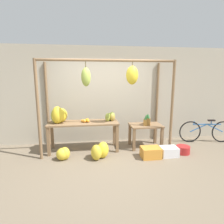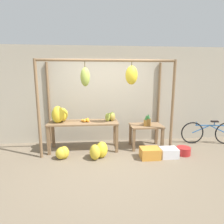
{
  "view_description": "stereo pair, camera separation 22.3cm",
  "coord_description": "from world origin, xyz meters",
  "px_view_note": "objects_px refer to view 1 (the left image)",
  "views": [
    {
      "loc": [
        -0.51,
        -3.94,
        1.94
      ],
      "look_at": [
        0.15,
        0.87,
        1.02
      ],
      "focal_mm": 30.0,
      "sensor_mm": 36.0,
      "label": 1
    },
    {
      "loc": [
        -0.29,
        -3.97,
        1.94
      ],
      "look_at": [
        0.15,
        0.87,
        1.02
      ],
      "focal_mm": 30.0,
      "sensor_mm": 36.0,
      "label": 2
    }
  ],
  "objects_px": {
    "orange_pile": "(86,120)",
    "blue_bucket": "(183,150)",
    "fruit_crate_white": "(151,152)",
    "banana_pile_ground_right": "(99,151)",
    "papaya_pile": "(111,117)",
    "parked_bicycle": "(206,131)",
    "pineapple_cluster": "(147,120)",
    "banana_pile_on_table": "(58,115)",
    "banana_pile_ground_left": "(63,154)",
    "fruit_crate_purple": "(169,152)"
  },
  "relations": [
    {
      "from": "banana_pile_ground_left",
      "to": "banana_pile_ground_right",
      "type": "xyz_separation_m",
      "value": [
        0.84,
        -0.04,
        0.04
      ]
    },
    {
      "from": "parked_bicycle",
      "to": "pineapple_cluster",
      "type": "bearing_deg",
      "value": -175.29
    },
    {
      "from": "banana_pile_ground_right",
      "to": "fruit_crate_white",
      "type": "relative_size",
      "value": 1.19
    },
    {
      "from": "orange_pile",
      "to": "parked_bicycle",
      "type": "distance_m",
      "value": 3.58
    },
    {
      "from": "parked_bicycle",
      "to": "banana_pile_ground_left",
      "type": "bearing_deg",
      "value": -170.71
    },
    {
      "from": "banana_pile_ground_right",
      "to": "papaya_pile",
      "type": "bearing_deg",
      "value": 59.49
    },
    {
      "from": "orange_pile",
      "to": "fruit_crate_white",
      "type": "distance_m",
      "value": 1.82
    },
    {
      "from": "papaya_pile",
      "to": "banana_pile_ground_right",
      "type": "bearing_deg",
      "value": -120.51
    },
    {
      "from": "banana_pile_ground_right",
      "to": "parked_bicycle",
      "type": "height_order",
      "value": "parked_bicycle"
    },
    {
      "from": "pineapple_cluster",
      "to": "parked_bicycle",
      "type": "bearing_deg",
      "value": 4.71
    },
    {
      "from": "pineapple_cluster",
      "to": "banana_pile_ground_left",
      "type": "relative_size",
      "value": 0.77
    },
    {
      "from": "fruit_crate_white",
      "to": "banana_pile_ground_right",
      "type": "bearing_deg",
      "value": 174.6
    },
    {
      "from": "fruit_crate_white",
      "to": "fruit_crate_purple",
      "type": "xyz_separation_m",
      "value": [
        0.48,
        0.02,
        -0.01
      ]
    },
    {
      "from": "pineapple_cluster",
      "to": "fruit_crate_purple",
      "type": "distance_m",
      "value": 0.99
    },
    {
      "from": "pineapple_cluster",
      "to": "blue_bucket",
      "type": "height_order",
      "value": "pineapple_cluster"
    },
    {
      "from": "blue_bucket",
      "to": "parked_bicycle",
      "type": "xyz_separation_m",
      "value": [
        1.1,
        0.7,
        0.24
      ]
    },
    {
      "from": "blue_bucket",
      "to": "papaya_pile",
      "type": "height_order",
      "value": "papaya_pile"
    },
    {
      "from": "banana_pile_on_table",
      "to": "banana_pile_ground_right",
      "type": "xyz_separation_m",
      "value": [
        1.0,
        -0.59,
        -0.78
      ]
    },
    {
      "from": "pineapple_cluster",
      "to": "banana_pile_ground_left",
      "type": "xyz_separation_m",
      "value": [
        -2.2,
        -0.51,
        -0.62
      ]
    },
    {
      "from": "pineapple_cluster",
      "to": "fruit_crate_white",
      "type": "bearing_deg",
      "value": -99.06
    },
    {
      "from": "orange_pile",
      "to": "banana_pile_ground_right",
      "type": "distance_m",
      "value": 0.9
    },
    {
      "from": "banana_pile_ground_left",
      "to": "banana_pile_ground_right",
      "type": "height_order",
      "value": "banana_pile_ground_right"
    },
    {
      "from": "orange_pile",
      "to": "fruit_crate_white",
      "type": "xyz_separation_m",
      "value": [
        1.54,
        -0.69,
        -0.69
      ]
    },
    {
      "from": "orange_pile",
      "to": "banana_pile_ground_left",
      "type": "xyz_separation_m",
      "value": [
        -0.55,
        -0.53,
        -0.67
      ]
    },
    {
      "from": "papaya_pile",
      "to": "parked_bicycle",
      "type": "bearing_deg",
      "value": 1.97
    },
    {
      "from": "orange_pile",
      "to": "fruit_crate_purple",
      "type": "distance_m",
      "value": 2.24
    },
    {
      "from": "pineapple_cluster",
      "to": "parked_bicycle",
      "type": "distance_m",
      "value": 1.96
    },
    {
      "from": "banana_pile_ground_left",
      "to": "fruit_crate_white",
      "type": "height_order",
      "value": "banana_pile_ground_left"
    },
    {
      "from": "banana_pile_ground_left",
      "to": "fruit_crate_purple",
      "type": "distance_m",
      "value": 2.57
    },
    {
      "from": "orange_pile",
      "to": "papaya_pile",
      "type": "relative_size",
      "value": 0.68
    },
    {
      "from": "blue_bucket",
      "to": "papaya_pile",
      "type": "xyz_separation_m",
      "value": [
        -1.79,
        0.6,
        0.79
      ]
    },
    {
      "from": "orange_pile",
      "to": "pineapple_cluster",
      "type": "distance_m",
      "value": 1.65
    },
    {
      "from": "banana_pile_ground_left",
      "to": "blue_bucket",
      "type": "xyz_separation_m",
      "value": [
        3.0,
        -0.03,
        -0.05
      ]
    },
    {
      "from": "banana_pile_ground_left",
      "to": "fruit_crate_purple",
      "type": "xyz_separation_m",
      "value": [
        2.57,
        -0.14,
        -0.03
      ]
    },
    {
      "from": "pineapple_cluster",
      "to": "banana_pile_on_table",
      "type": "bearing_deg",
      "value": 179.29
    },
    {
      "from": "pineapple_cluster",
      "to": "banana_pile_ground_right",
      "type": "height_order",
      "value": "pineapple_cluster"
    },
    {
      "from": "fruit_crate_white",
      "to": "fruit_crate_purple",
      "type": "height_order",
      "value": "fruit_crate_white"
    },
    {
      "from": "orange_pile",
      "to": "blue_bucket",
      "type": "relative_size",
      "value": 0.65
    },
    {
      "from": "banana_pile_on_table",
      "to": "papaya_pile",
      "type": "distance_m",
      "value": 1.36
    },
    {
      "from": "blue_bucket",
      "to": "orange_pile",
      "type": "bearing_deg",
      "value": 167.12
    },
    {
      "from": "banana_pile_on_table",
      "to": "fruit_crate_white",
      "type": "xyz_separation_m",
      "value": [
        2.25,
        -0.7,
        -0.84
      ]
    },
    {
      "from": "blue_bucket",
      "to": "fruit_crate_white",
      "type": "bearing_deg",
      "value": -171.74
    },
    {
      "from": "orange_pile",
      "to": "papaya_pile",
      "type": "xyz_separation_m",
      "value": [
        0.65,
        0.04,
        0.07
      ]
    },
    {
      "from": "blue_bucket",
      "to": "parked_bicycle",
      "type": "height_order",
      "value": "parked_bicycle"
    },
    {
      "from": "banana_pile_ground_right",
      "to": "fruit_crate_white",
      "type": "distance_m",
      "value": 1.25
    },
    {
      "from": "fruit_crate_white",
      "to": "parked_bicycle",
      "type": "xyz_separation_m",
      "value": [
        2.01,
        0.83,
        0.21
      ]
    },
    {
      "from": "fruit_crate_white",
      "to": "pineapple_cluster",
      "type": "bearing_deg",
      "value": 80.94
    },
    {
      "from": "banana_pile_on_table",
      "to": "fruit_crate_purple",
      "type": "distance_m",
      "value": 2.93
    },
    {
      "from": "banana_pile_on_table",
      "to": "orange_pile",
      "type": "bearing_deg",
      "value": -1.07
    },
    {
      "from": "pineapple_cluster",
      "to": "fruit_crate_white",
      "type": "xyz_separation_m",
      "value": [
        -0.11,
        -0.67,
        -0.64
      ]
    }
  ]
}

